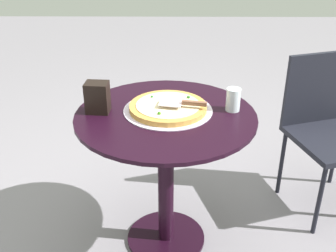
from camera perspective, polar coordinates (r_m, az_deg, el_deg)
ground_plane at (r=2.27m, az=-0.28°, el=-15.12°), size 10.00×10.00×0.00m
patio_table at (r=1.94m, az=-0.31°, el=-3.53°), size 0.81×0.81×0.73m
pizza_on_tray at (r=1.88m, az=0.00°, el=2.53°), size 0.40×0.40×0.04m
pizza_server at (r=1.84m, az=2.08°, el=3.14°), size 0.10×0.22×0.02m
drinking_cup at (r=1.89m, az=8.90°, el=3.58°), size 0.06×0.06×0.10m
napkin_dispenser at (r=1.87m, az=-9.62°, el=3.86°), size 0.09×0.11×0.14m
patio_chair_near at (r=2.43m, az=21.12°, el=0.47°), size 0.54×0.54×0.86m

